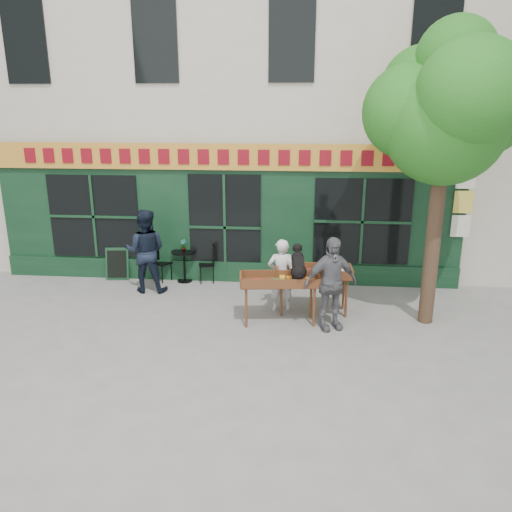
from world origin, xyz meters
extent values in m
plane|color=slate|center=(0.00, 0.00, 0.00)|extent=(80.00, 80.00, 0.00)
cube|color=beige|center=(0.00, 6.00, 5.00)|extent=(14.00, 7.00, 10.00)
cube|color=black|center=(0.00, 2.42, 1.60)|extent=(11.00, 0.16, 3.20)
cube|color=orange|center=(0.00, 2.30, 3.00)|extent=(11.00, 0.06, 0.60)
cube|color=maroon|center=(0.00, 2.26, 3.00)|extent=(9.60, 0.03, 0.34)
cube|color=black|center=(0.00, 2.32, 0.25)|extent=(11.00, 0.10, 0.50)
cube|color=black|center=(0.00, 2.32, 1.35)|extent=(1.70, 0.05, 2.50)
cube|color=black|center=(-3.20, 2.32, 1.55)|extent=(2.20, 0.05, 2.00)
cube|color=black|center=(3.20, 2.32, 1.55)|extent=(2.20, 0.05, 2.00)
cube|color=silver|center=(5.40, 2.30, 1.50)|extent=(0.42, 0.02, 0.50)
cube|color=#E5D14C|center=(5.40, 2.30, 2.05)|extent=(0.42, 0.02, 0.50)
cube|color=silver|center=(5.40, 2.30, 2.60)|extent=(0.42, 0.02, 0.50)
cylinder|color=#382619|center=(4.30, 0.30, 1.80)|extent=(0.28, 0.28, 3.60)
sphere|color=#1A6116|center=(4.30, 0.30, 3.80)|extent=(2.20, 2.20, 2.20)
sphere|color=#1A6116|center=(5.00, 0.60, 4.10)|extent=(1.80, 1.80, 1.80)
sphere|color=#1A6116|center=(3.70, 0.50, 4.00)|extent=(1.70, 1.70, 1.70)
sphere|color=#1A6116|center=(4.50, -0.30, 4.30)|extent=(1.80, 1.80, 1.80)
sphere|color=#1A6116|center=(4.00, 0.90, 4.40)|extent=(1.60, 1.60, 1.60)
sphere|color=#1A6116|center=(4.40, 0.40, 4.90)|extent=(1.40, 1.40, 1.40)
cylinder|color=brown|center=(0.80, -0.32, 0.40)|extent=(0.05, 0.05, 0.80)
cylinder|color=brown|center=(2.09, -0.16, 0.40)|extent=(0.05, 0.05, 0.80)
cylinder|color=brown|center=(0.75, 0.12, 0.40)|extent=(0.05, 0.05, 0.80)
cylinder|color=brown|center=(2.04, 0.28, 0.40)|extent=(0.05, 0.05, 0.80)
cube|color=brown|center=(1.42, -0.02, 0.82)|extent=(1.56, 0.76, 0.05)
cube|color=brown|center=(1.46, -0.31, 0.90)|extent=(1.49, 0.23, 0.18)
cube|color=brown|center=(1.38, 0.27, 0.90)|extent=(1.49, 0.23, 0.18)
cube|color=brown|center=(1.42, -0.02, 0.88)|extent=(1.34, 0.56, 0.06)
imported|color=silver|center=(1.42, 0.63, 0.76)|extent=(0.60, 0.43, 1.52)
cylinder|color=brown|center=(1.44, 0.30, 0.40)|extent=(0.05, 0.05, 0.80)
cylinder|color=brown|center=(2.74, 0.36, 0.40)|extent=(0.05, 0.05, 0.80)
cylinder|color=brown|center=(1.42, 0.74, 0.40)|extent=(0.05, 0.05, 0.80)
cylinder|color=brown|center=(2.72, 0.80, 0.40)|extent=(0.05, 0.05, 0.80)
cube|color=brown|center=(2.08, 0.55, 0.82)|extent=(1.52, 0.64, 0.05)
cube|color=brown|center=(2.09, 0.26, 0.90)|extent=(1.50, 0.10, 0.18)
cube|color=brown|center=(2.07, 0.84, 0.90)|extent=(1.50, 0.10, 0.18)
cube|color=brown|center=(2.08, 0.55, 0.88)|extent=(1.32, 0.45, 0.06)
imported|color=#58585D|center=(2.38, -0.20, 0.90)|extent=(1.14, 0.81, 1.80)
cylinder|color=black|center=(-1.00, 2.20, 0.02)|extent=(0.36, 0.36, 0.03)
cylinder|color=black|center=(-1.00, 2.20, 0.38)|extent=(0.04, 0.04, 0.72)
cylinder|color=black|center=(-1.00, 2.20, 0.75)|extent=(0.60, 0.60, 0.03)
cube|color=black|center=(-1.55, 2.20, 0.45)|extent=(0.50, 0.50, 0.03)
cube|color=black|center=(-1.69, 2.29, 0.70)|extent=(0.22, 0.32, 0.50)
cylinder|color=black|center=(-1.50, 1.99, 0.22)|extent=(0.02, 0.02, 0.44)
cylinder|color=black|center=(-1.34, 2.25, 0.22)|extent=(0.02, 0.02, 0.44)
cylinder|color=black|center=(-1.75, 2.15, 0.22)|extent=(0.02, 0.02, 0.44)
cylinder|color=black|center=(-1.59, 2.41, 0.22)|extent=(0.02, 0.02, 0.44)
cube|color=black|center=(-0.45, 2.20, 0.45)|extent=(0.43, 0.43, 0.03)
cube|color=black|center=(-0.28, 2.24, 0.70)|extent=(0.11, 0.36, 0.50)
cylinder|color=black|center=(-0.63, 2.31, 0.22)|extent=(0.02, 0.02, 0.44)
cylinder|color=black|center=(-0.56, 2.02, 0.22)|extent=(0.02, 0.02, 0.44)
cylinder|color=black|center=(-0.33, 2.38, 0.22)|extent=(0.02, 0.02, 0.44)
cylinder|color=black|center=(-0.27, 2.09, 0.22)|extent=(0.02, 0.02, 0.44)
imported|color=gray|center=(-1.00, 2.20, 0.91)|extent=(0.18, 0.15, 0.29)
imported|color=black|center=(-1.70, 1.48, 0.95)|extent=(0.96, 0.77, 1.91)
cube|color=black|center=(-2.67, 2.20, 0.40)|extent=(0.58, 0.25, 0.79)
cube|color=black|center=(-2.67, 2.18, 0.40)|extent=(0.48, 0.22, 0.65)
camera|label=1|loc=(1.82, -9.10, 4.04)|focal=35.00mm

